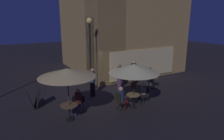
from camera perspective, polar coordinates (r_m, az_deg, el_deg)
name	(u,v)px	position (r m, az deg, el deg)	size (l,w,h in m)	color
ground_plane	(96,96)	(12.20, -4.55, -7.29)	(60.00, 60.00, 0.00)	black
cafe_building	(113,13)	(16.51, 0.25, 16.06)	(8.42, 8.72, 9.96)	tan
street_lamp_near_corner	(90,37)	(12.22, -6.35, 9.21)	(0.38, 0.38, 4.57)	black
menu_sandwich_board	(34,99)	(11.16, -21.37, -7.72)	(0.68, 0.58, 0.95)	black
cafe_table_0	(69,109)	(9.42, -12.08, -10.70)	(0.79, 0.79, 0.74)	black
cafe_table_1	(133,98)	(10.52, 6.05, -7.99)	(0.70, 0.70, 0.71)	black
cafe_table_2	(154,81)	(13.57, 11.76, -3.03)	(0.65, 0.65, 0.74)	black
patio_umbrella_0	(67,73)	(8.84, -12.65, -0.77)	(2.51, 2.51, 2.44)	black
patio_umbrella_1	(134,69)	(10.02, 6.29, 0.40)	(2.53, 2.53, 2.33)	black
cafe_chair_0	(80,103)	(10.05, -9.18, -9.18)	(0.59, 0.59, 0.84)	black
cafe_chair_1	(145,93)	(11.09, 9.32, -6.59)	(0.48, 0.48, 0.96)	#232625
cafe_chair_2	(119,100)	(9.99, 2.09, -8.59)	(0.41, 0.41, 1.01)	black
cafe_chair_3	(149,77)	(14.32, 10.55, -1.98)	(0.55, 0.55, 0.86)	#4F4228
patron_seated_0	(78,100)	(9.86, -9.67, -8.32)	(0.54, 0.51, 1.28)	#2B2542
patron_seated_1	(143,92)	(10.94, 8.78, -6.23)	(0.52, 0.36, 1.20)	black
patron_seated_2	(122,97)	(10.01, 2.75, -7.75)	(0.55, 0.38, 1.29)	#531616
patron_seated_3	(150,75)	(14.13, 10.79, -1.45)	(0.42, 0.51, 1.25)	#2B364B
patron_standing_4	(134,74)	(13.54, 6.16, -1.11)	(0.36, 0.36, 1.78)	#54211F
patron_standing_5	(93,82)	(11.89, -5.58, -3.51)	(0.35, 0.35, 1.70)	black
patron_standing_6	(120,77)	(12.89, 2.20, -2.08)	(0.36, 0.36, 1.68)	#5B365F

